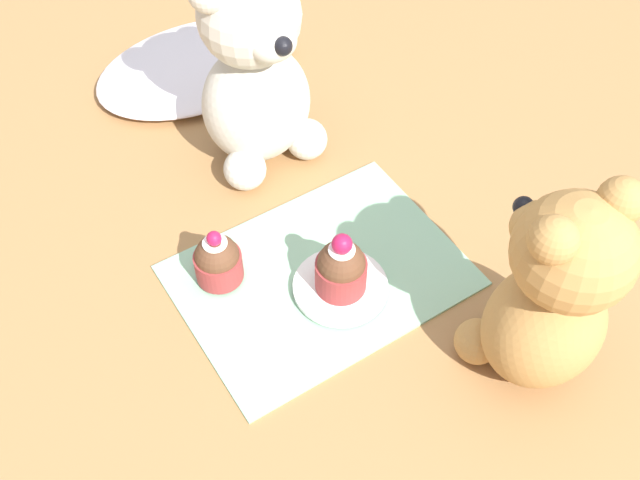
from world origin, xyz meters
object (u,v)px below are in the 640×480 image
(cupcake_near_cream_bear, at_px, (218,260))
(cupcake_near_tan_bear, at_px, (341,268))
(teddy_bear_cream, at_px, (256,73))
(saucer_plate, at_px, (340,287))
(teddy_bear_tan, at_px, (552,295))

(cupcake_near_cream_bear, height_order, cupcake_near_tan_bear, cupcake_near_tan_bear)
(cupcake_near_tan_bear, bearing_deg, teddy_bear_cream, 81.02)
(teddy_bear_cream, relative_size, cupcake_near_cream_bear, 3.70)
(cupcake_near_cream_bear, xyz_separation_m, saucer_plate, (0.09, -0.08, -0.02))
(teddy_bear_cream, height_order, cupcake_near_cream_bear, teddy_bear_cream)
(cupcake_near_tan_bear, bearing_deg, cupcake_near_cream_bear, 139.80)
(teddy_bear_cream, xyz_separation_m, teddy_bear_tan, (0.07, -0.36, -0.01))
(teddy_bear_cream, bearing_deg, teddy_bear_tan, -82.41)
(saucer_plate, relative_size, cupcake_near_tan_bear, 1.27)
(teddy_bear_cream, distance_m, cupcake_near_tan_bear, 0.22)
(saucer_plate, bearing_deg, teddy_bear_tan, -56.96)
(teddy_bear_cream, height_order, teddy_bear_tan, teddy_bear_cream)
(teddy_bear_tan, height_order, cupcake_near_cream_bear, teddy_bear_tan)
(teddy_bear_cream, relative_size, cupcake_near_tan_bear, 3.26)
(cupcake_near_cream_bear, bearing_deg, teddy_bear_cream, 47.33)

